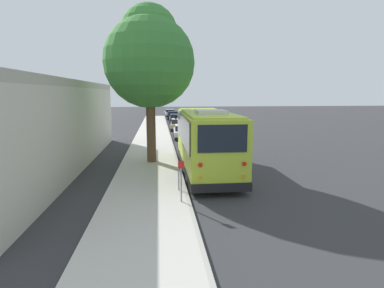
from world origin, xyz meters
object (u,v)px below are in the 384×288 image
shuttle_bus (206,138)px  street_tree (149,56)px  parked_sedan_silver (170,113)px  sign_post_near (181,181)px  parked_sedan_white (183,132)px  sign_post_far (179,176)px  parked_sedan_tan (178,125)px  parked_sedan_navy (176,119)px  parked_sedan_black (173,116)px

shuttle_bus → street_tree: (2.23, 2.96, 4.47)m
shuttle_bus → parked_sedan_silver: (39.62, 0.40, -1.24)m
shuttle_bus → sign_post_near: size_ratio=5.58×
parked_sedan_white → street_tree: (-10.24, 2.71, 5.72)m
shuttle_bus → sign_post_far: (-3.51, 1.71, -1.07)m
shuttle_bus → parked_sedan_tan: bearing=1.1°
parked_sedan_navy → street_tree: bearing=174.0°
parked_sedan_white → parked_sedan_navy: bearing=1.5°
parked_sedan_white → shuttle_bus: bearing=-176.7°
parked_sedan_tan → sign_post_far: (-22.66, 1.43, 0.17)m
street_tree → sign_post_far: (-5.74, -1.25, -5.54)m
parked_sedan_navy → parked_sedan_silver: (13.04, 0.29, -0.02)m
shuttle_bus → parked_sedan_tan: shuttle_bus is taller
parked_sedan_black → sign_post_near: 37.88m
shuttle_bus → parked_sedan_black: size_ratio=1.96×
parked_sedan_navy → parked_sedan_black: (6.36, 0.08, -0.00)m
parked_sedan_white → parked_sedan_silver: (27.15, 0.15, 0.01)m
parked_sedan_black → shuttle_bus: bearing=-178.0°
parked_sedan_white → parked_sedan_navy: (14.11, -0.15, 0.03)m
parked_sedan_white → street_tree: 12.04m
sign_post_near → sign_post_far: sign_post_near is taller
parked_sedan_white → parked_sedan_black: size_ratio=0.98×
parked_sedan_black → street_tree: size_ratio=0.49×
shuttle_bus → sign_post_near: bearing=161.1°
parked_sedan_tan → parked_sedan_black: 13.79m
shuttle_bus → street_tree: street_tree is taller
parked_sedan_black → sign_post_near: bearing=179.3°
parked_sedan_black → parked_sedan_silver: parked_sedan_black is taller
parked_sedan_black → street_tree: street_tree is taller
parked_sedan_black → sign_post_far: (-36.46, 1.53, 0.15)m
parked_sedan_white → sign_post_far: 16.05m
parked_sedan_black → parked_sedan_silver: 6.68m
parked_sedan_black → parked_sedan_navy: bearing=-177.6°
parked_sedan_tan → street_tree: size_ratio=0.50×
parked_sedan_silver → street_tree: bearing=172.9°
parked_sedan_white → parked_sedan_black: 20.47m
parked_sedan_tan → parked_sedan_navy: bearing=2.4°
parked_sedan_silver → street_tree: (-37.39, 2.56, 5.71)m
parked_sedan_tan → sign_post_near: size_ratio=2.94×
shuttle_bus → parked_sedan_tan: size_ratio=1.90×
parked_sedan_tan → parked_sedan_navy: (7.43, -0.17, 0.02)m
parked_sedan_navy → parked_sedan_white: bearing=-179.9°
sign_post_near → sign_post_far: 1.41m
parked_sedan_white → parked_sedan_navy: size_ratio=0.94×
sign_post_near → street_tree: bearing=10.0°
parked_sedan_silver → sign_post_near: bearing=175.1°
parked_sedan_black → street_tree: (-30.72, 2.78, 5.69)m
shuttle_bus → parked_sedan_black: bearing=0.6°
parked_sedan_white → parked_sedan_black: parked_sedan_black is taller
parked_sedan_white → street_tree: street_tree is taller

